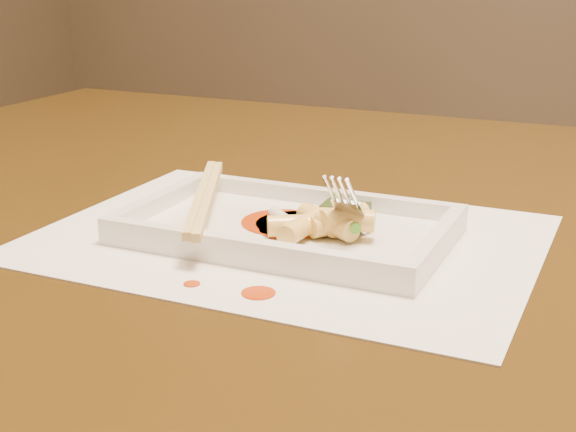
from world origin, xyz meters
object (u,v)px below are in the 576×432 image
at_px(table, 382,302).
at_px(chopstick_a, 201,195).
at_px(placemat, 288,238).
at_px(plate_base, 288,232).
at_px(fork, 379,143).

height_order(table, chopstick_a, chopstick_a).
distance_m(placemat, plate_base, 0.00).
height_order(placemat, fork, fork).
distance_m(table, placemat, 0.17).
height_order(table, placemat, placemat).
height_order(plate_base, chopstick_a, chopstick_a).
xyz_separation_m(placemat, fork, (0.07, 0.02, 0.08)).
relative_size(table, plate_base, 5.38).
relative_size(placemat, plate_base, 1.54).
bearing_deg(plate_base, fork, 14.42).
distance_m(table, chopstick_a, 0.22).
bearing_deg(placemat, chopstick_a, 180.00).
bearing_deg(chopstick_a, plate_base, 0.00).
xyz_separation_m(table, chopstick_a, (-0.12, -0.13, 0.13)).
xyz_separation_m(placemat, chopstick_a, (-0.08, 0.00, 0.03)).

